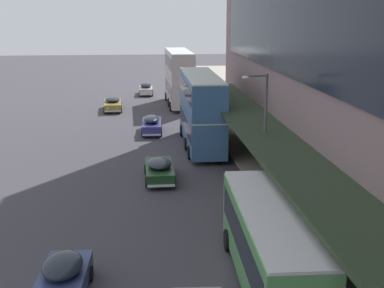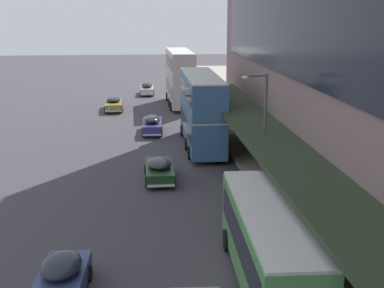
{
  "view_description": "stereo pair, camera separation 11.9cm",
  "coord_description": "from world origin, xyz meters",
  "views": [
    {
      "loc": [
        -0.78,
        -14.21,
        10.86
      ],
      "look_at": [
        2.58,
        20.0,
        2.18
      ],
      "focal_mm": 50.0,
      "sensor_mm": 36.0,
      "label": 1
    },
    {
      "loc": [
        -0.66,
        -14.22,
        10.86
      ],
      "look_at": [
        2.58,
        20.0,
        2.18
      ],
      "focal_mm": 50.0,
      "sensor_mm": 36.0,
      "label": 2
    }
  ],
  "objects": [
    {
      "name": "sedan_far_back",
      "position": [
        -3.83,
        44.7,
        0.73
      ],
      "size": [
        2.13,
        5.06,
        1.46
      ],
      "color": "olive",
      "rests_on": "ground"
    },
    {
      "name": "sedan_oncoming_rear",
      "position": [
        -3.93,
        4.85,
        0.79
      ],
      "size": [
        2.08,
        4.63,
        1.62
      ],
      "color": "navy",
      "rests_on": "ground"
    },
    {
      "name": "street_lamp",
      "position": [
        6.17,
        15.22,
        4.32
      ],
      "size": [
        1.5,
        0.28,
        7.19
      ],
      "color": "#4C4C51",
      "rests_on": "sidewalk_kerb"
    },
    {
      "name": "transit_bus_kerbside_far",
      "position": [
        4.07,
        27.62,
        3.16
      ],
      "size": [
        2.85,
        11.49,
        5.86
      ],
      "color": "#3A6190",
      "rests_on": "ground"
    },
    {
      "name": "sedan_second_mid",
      "position": [
        0.35,
        19.2,
        0.73
      ],
      "size": [
        1.94,
        4.8,
        1.45
      ],
      "color": "#1B3C1C",
      "rests_on": "ground"
    },
    {
      "name": "transit_bus_kerbside_rear",
      "position": [
        3.73,
        47.01,
        3.4
      ],
      "size": [
        2.95,
        10.7,
        6.32
      ],
      "color": "beige",
      "rests_on": "ground"
    },
    {
      "name": "sedan_trailing_near",
      "position": [
        0.0,
        55.52,
        0.78
      ],
      "size": [
        1.85,
        4.4,
        1.59
      ],
      "color": "beige",
      "rests_on": "ground"
    },
    {
      "name": "sedan_lead_mid",
      "position": [
        0.21,
        33.02,
        0.8
      ],
      "size": [
        1.92,
        4.96,
        1.63
      ],
      "color": "navy",
      "rests_on": "ground"
    },
    {
      "name": "transit_bus_kerbside_front",
      "position": [
        4.18,
        4.88,
        1.91
      ],
      "size": [
        2.88,
        10.32,
        3.33
      ],
      "color": "#539752",
      "rests_on": "ground"
    },
    {
      "name": "sedan_oncoming_front",
      "position": [
        4.28,
        57.38,
        0.79
      ],
      "size": [
        1.93,
        4.65,
        1.6
      ],
      "color": "gray",
      "rests_on": "ground"
    }
  ]
}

